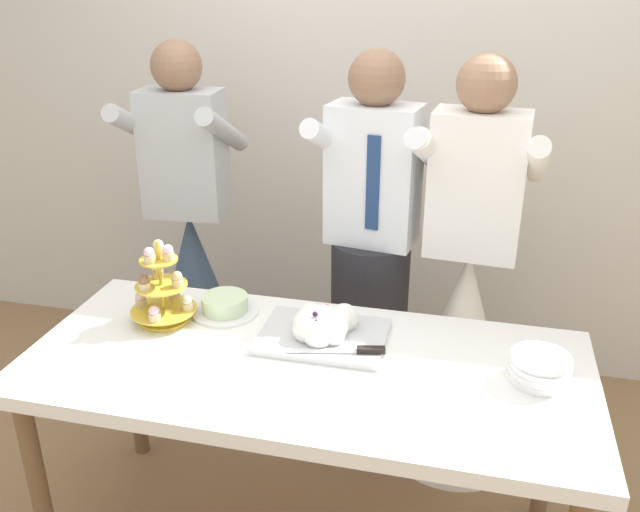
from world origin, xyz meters
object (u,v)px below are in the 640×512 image
object	(u,v)px
plate_stack	(540,368)
cupcake_stand	(162,292)
dessert_table	(305,380)
person_guest	(194,282)
main_cake_tray	(323,328)
person_groom	(370,280)
person_bride	(463,330)
round_cake	(225,305)

from	to	relation	value
plate_stack	cupcake_stand	bearing A→B (deg)	176.61
dessert_table	person_guest	size ratio (longest dim) A/B	1.08
main_cake_tray	person_groom	world-z (taller)	person_groom
dessert_table	person_groom	world-z (taller)	person_groom
cupcake_stand	person_guest	distance (m)	0.77
dessert_table	cupcake_stand	xyz separation A→B (m)	(-0.55, 0.13, 0.19)
person_bride	person_guest	xyz separation A→B (m)	(-1.23, 0.15, 0.00)
dessert_table	plate_stack	bearing A→B (deg)	4.66
person_guest	round_cake	bearing A→B (deg)	-56.18
round_cake	person_bride	world-z (taller)	person_bride
cupcake_stand	person_bride	distance (m)	1.19
dessert_table	cupcake_stand	world-z (taller)	cupcake_stand
main_cake_tray	person_guest	size ratio (longest dim) A/B	0.26
dessert_table	person_bride	distance (m)	0.82
person_groom	person_bride	bearing A→B (deg)	-5.15
cupcake_stand	main_cake_tray	world-z (taller)	cupcake_stand
cupcake_stand	person_groom	world-z (taller)	person_groom
cupcake_stand	person_bride	xyz separation A→B (m)	(1.03, 0.53, -0.31)
cupcake_stand	person_guest	bearing A→B (deg)	106.33
plate_stack	person_groom	xyz separation A→B (m)	(-0.62, 0.64, -0.07)
cupcake_stand	person_bride	world-z (taller)	person_bride
person_groom	person_bride	distance (m)	0.42
round_cake	person_guest	distance (m)	0.73
plate_stack	round_cake	size ratio (longest dim) A/B	0.77
dessert_table	person_bride	bearing A→B (deg)	53.95
cupcake_stand	person_groom	xyz separation A→B (m)	(0.64, 0.56, -0.14)
person_bride	main_cake_tray	bearing A→B (deg)	-131.12
person_groom	person_guest	distance (m)	0.86
main_cake_tray	person_bride	distance (m)	0.73
dessert_table	plate_stack	distance (m)	0.73
person_bride	round_cake	bearing A→B (deg)	-153.47
dessert_table	cupcake_stand	size ratio (longest dim) A/B	5.90
main_cake_tray	round_cake	xyz separation A→B (m)	(-0.39, 0.10, -0.02)
dessert_table	plate_stack	xyz separation A→B (m)	(0.72, 0.06, 0.12)
plate_stack	main_cake_tray	bearing A→B (deg)	173.42
dessert_table	plate_stack	world-z (taller)	plate_stack
main_cake_tray	plate_stack	world-z (taller)	main_cake_tray
plate_stack	person_bride	world-z (taller)	person_bride
person_groom	person_bride	world-z (taller)	same
main_cake_tray	person_bride	bearing A→B (deg)	48.88
round_cake	person_bride	bearing A→B (deg)	26.53
round_cake	person_groom	world-z (taller)	person_groom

